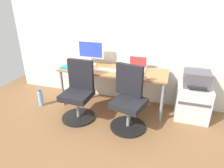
# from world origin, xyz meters

# --- Properties ---
(ground_plane) EXTENTS (5.28, 5.28, 0.00)m
(ground_plane) POSITION_xyz_m (0.00, 0.00, 0.00)
(ground_plane) COLOR brown
(back_wall) EXTENTS (4.40, 0.04, 2.60)m
(back_wall) POSITION_xyz_m (0.00, 0.38, 1.30)
(back_wall) COLOR silver
(back_wall) RESTS_ON ground
(desk) EXTENTS (1.83, 0.60, 0.70)m
(desk) POSITION_xyz_m (0.00, 0.00, 0.64)
(desk) COLOR #B77542
(desk) RESTS_ON ground
(office_chair_left) EXTENTS (0.54, 0.54, 0.94)m
(office_chair_left) POSITION_xyz_m (-0.42, -0.49, 0.42)
(office_chair_left) COLOR black
(office_chair_left) RESTS_ON ground
(office_chair_right) EXTENTS (0.54, 0.54, 0.94)m
(office_chair_right) POSITION_xyz_m (0.40, -0.49, 0.42)
(office_chair_right) COLOR black
(office_chair_right) RESTS_ON ground
(side_cabinet) EXTENTS (0.51, 0.51, 0.55)m
(side_cabinet) POSITION_xyz_m (1.33, 0.07, 0.28)
(side_cabinet) COLOR silver
(side_cabinet) RESTS_ON ground
(printer) EXTENTS (0.38, 0.40, 0.24)m
(printer) POSITION_xyz_m (1.33, 0.07, 0.67)
(printer) COLOR #515156
(printer) RESTS_ON side_cabinet
(water_bottle_on_floor) EXTENTS (0.09, 0.09, 0.31)m
(water_bottle_on_floor) POSITION_xyz_m (-1.26, -0.38, 0.15)
(water_bottle_on_floor) COLOR #8CBFF2
(water_bottle_on_floor) RESTS_ON ground
(desktop_monitor) EXTENTS (0.48, 0.18, 0.43)m
(desktop_monitor) POSITION_xyz_m (-0.46, 0.16, 0.95)
(desktop_monitor) COLOR silver
(desktop_monitor) RESTS_ON desk
(open_laptop) EXTENTS (0.31, 0.28, 0.22)m
(open_laptop) POSITION_xyz_m (0.38, 0.13, 0.75)
(open_laptop) COLOR silver
(open_laptop) RESTS_ON desk
(keyboard_by_monitor) EXTENTS (0.34, 0.12, 0.02)m
(keyboard_by_monitor) POSITION_xyz_m (-0.48, -0.22, 0.71)
(keyboard_by_monitor) COLOR #515156
(keyboard_by_monitor) RESTS_ON desk
(keyboard_by_laptop) EXTENTS (0.34, 0.12, 0.02)m
(keyboard_by_laptop) POSITION_xyz_m (-0.07, -0.07, 0.71)
(keyboard_by_laptop) COLOR #B7B7B7
(keyboard_by_laptop) RESTS_ON desk
(mouse_by_monitor) EXTENTS (0.06, 0.10, 0.03)m
(mouse_by_monitor) POSITION_xyz_m (-0.47, -0.10, 0.72)
(mouse_by_monitor) COLOR #B7B7B7
(mouse_by_monitor) RESTS_ON desk
(mouse_by_laptop) EXTENTS (0.06, 0.10, 0.03)m
(mouse_by_laptop) POSITION_xyz_m (0.63, -0.23, 0.72)
(mouse_by_laptop) COLOR silver
(mouse_by_laptop) RESTS_ON desk
(coffee_mug) EXTENTS (0.08, 0.08, 0.09)m
(coffee_mug) POSITION_xyz_m (0.45, -0.15, 0.75)
(coffee_mug) COLOR teal
(coffee_mug) RESTS_ON desk
(pen_cup) EXTENTS (0.07, 0.07, 0.10)m
(pen_cup) POSITION_xyz_m (-0.67, -0.01, 0.75)
(pen_cup) COLOR slate
(pen_cup) RESTS_ON desk
(notebook) EXTENTS (0.21, 0.15, 0.03)m
(notebook) POSITION_xyz_m (-0.77, -0.16, 0.71)
(notebook) COLOR teal
(notebook) RESTS_ON desk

